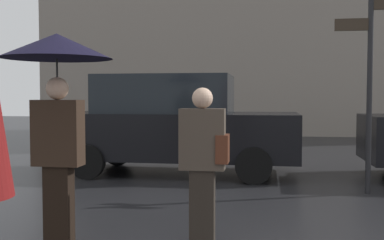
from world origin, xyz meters
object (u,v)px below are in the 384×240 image
(pedestrian_with_bag, at_px, (204,156))
(parked_car_right, at_px, (174,124))
(pedestrian_with_umbrella, at_px, (57,76))
(street_signpost, at_px, (370,70))

(pedestrian_with_bag, height_order, parked_car_right, parked_car_right)
(pedestrian_with_umbrella, height_order, street_signpost, street_signpost)
(parked_car_right, bearing_deg, pedestrian_with_bag, 102.69)
(pedestrian_with_bag, relative_size, street_signpost, 0.50)
(pedestrian_with_umbrella, bearing_deg, pedestrian_with_bag, 168.33)
(pedestrian_with_umbrella, xyz_separation_m, pedestrian_with_bag, (1.41, 0.28, -0.79))
(pedestrian_with_umbrella, relative_size, parked_car_right, 0.46)
(parked_car_right, xyz_separation_m, street_signpost, (3.27, -1.38, 0.92))
(pedestrian_with_umbrella, distance_m, street_signpost, 4.69)
(pedestrian_with_umbrella, height_order, pedestrian_with_bag, pedestrian_with_umbrella)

